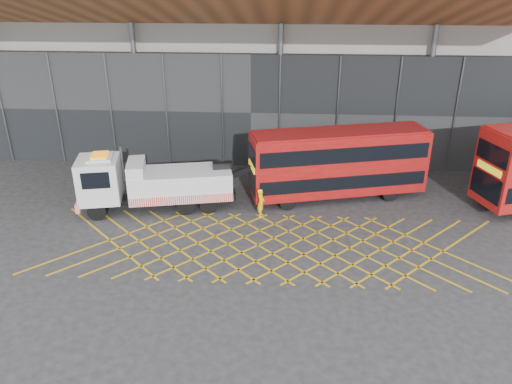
{
  "coord_description": "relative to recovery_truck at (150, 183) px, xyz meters",
  "views": [
    {
      "loc": [
        4.58,
        -22.73,
        13.55
      ],
      "look_at": [
        3.0,
        1.5,
        2.4
      ],
      "focal_mm": 35.0,
      "sensor_mm": 36.0,
      "label": 1
    }
  ],
  "objects": [
    {
      "name": "bus_towed",
      "position": [
        11.22,
        2.33,
        0.74
      ],
      "size": [
        11.11,
        5.11,
        4.42
      ],
      "rotation": [
        0.0,
        0.0,
        0.25
      ],
      "color": "maroon",
      "rests_on": "ground_plane"
    },
    {
      "name": "worker",
      "position": [
        6.61,
        -0.57,
        -0.84
      ],
      "size": [
        0.47,
        0.66,
        1.73
      ],
      "primitive_type": "imported",
      "rotation": [
        0.0,
        0.0,
        1.48
      ],
      "color": "yellow",
      "rests_on": "ground_plane"
    },
    {
      "name": "construction_building",
      "position": [
        5.36,
        14.47,
        7.27
      ],
      "size": [
        55.0,
        23.97,
        18.0
      ],
      "color": "gray",
      "rests_on": "ground_plane"
    },
    {
      "name": "road_markings",
      "position": [
        7.44,
        -3.92,
        -1.7
      ],
      "size": [
        24.76,
        7.16,
        0.01
      ],
      "color": "#C49712",
      "rests_on": "ground_plane"
    },
    {
      "name": "ground_plane",
      "position": [
        3.44,
        -3.92,
        -1.71
      ],
      "size": [
        120.0,
        120.0,
        0.0
      ],
      "primitive_type": "plane",
      "color": "#252527"
    },
    {
      "name": "recovery_truck",
      "position": [
        0.0,
        0.0,
        0.0
      ],
      "size": [
        10.65,
        4.26,
        3.7
      ],
      "rotation": [
        0.0,
        0.0,
        0.2
      ],
      "color": "black",
      "rests_on": "ground_plane"
    }
  ]
}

